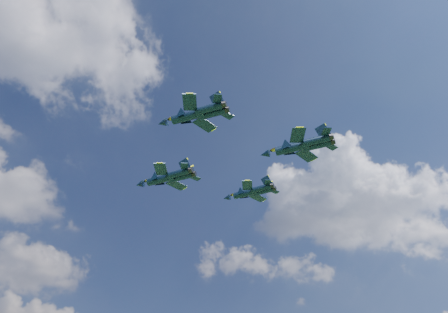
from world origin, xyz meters
TOP-DOWN VIEW (x-y plane):
  - jet_lead at (-8.91, 20.39)m, footprint 13.58×17.16m
  - jet_left at (-14.33, -3.53)m, footprint 13.49×16.30m
  - jet_right at (14.65, 16.28)m, footprint 11.87×15.76m
  - jet_slot at (9.84, -8.74)m, footprint 14.01×17.24m

SIDE VIEW (x-z plane):
  - jet_slot at x=9.84m, z-range 60.32..64.63m
  - jet_lead at x=-8.91m, z-range 61.03..65.30m
  - jet_left at x=-14.33m, z-range 62.37..66.48m
  - jet_right at x=14.65m, z-range 62.56..66.42m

